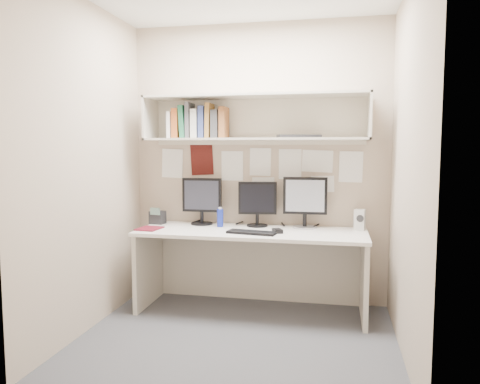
% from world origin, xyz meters
% --- Properties ---
extents(floor, '(2.40, 2.00, 0.01)m').
position_xyz_m(floor, '(0.00, 0.00, 0.00)').
color(floor, '#434448').
rests_on(floor, ground).
extents(wall_back, '(2.40, 0.02, 2.60)m').
position_xyz_m(wall_back, '(0.00, 1.00, 1.30)').
color(wall_back, tan).
rests_on(wall_back, ground).
extents(wall_front, '(2.40, 0.02, 2.60)m').
position_xyz_m(wall_front, '(0.00, -1.00, 1.30)').
color(wall_front, tan).
rests_on(wall_front, ground).
extents(wall_left, '(0.02, 2.00, 2.60)m').
position_xyz_m(wall_left, '(-1.20, 0.00, 1.30)').
color(wall_left, tan).
rests_on(wall_left, ground).
extents(wall_right, '(0.02, 2.00, 2.60)m').
position_xyz_m(wall_right, '(1.20, 0.00, 1.30)').
color(wall_right, tan).
rests_on(wall_right, ground).
extents(desk, '(2.00, 0.70, 0.73)m').
position_xyz_m(desk, '(0.00, 0.65, 0.37)').
color(desk, white).
rests_on(desk, floor).
extents(overhead_hutch, '(2.00, 0.38, 0.40)m').
position_xyz_m(overhead_hutch, '(0.00, 0.86, 1.72)').
color(overhead_hutch, beige).
rests_on(overhead_hutch, wall_back).
extents(pinned_papers, '(1.92, 0.01, 0.48)m').
position_xyz_m(pinned_papers, '(0.00, 0.99, 1.25)').
color(pinned_papers, white).
rests_on(pinned_papers, wall_back).
extents(monitor_left, '(0.38, 0.21, 0.44)m').
position_xyz_m(monitor_left, '(-0.52, 0.87, 0.97)').
color(monitor_left, black).
rests_on(monitor_left, desk).
extents(monitor_center, '(0.35, 0.19, 0.41)m').
position_xyz_m(monitor_center, '(0.02, 0.87, 0.96)').
color(monitor_center, black).
rests_on(monitor_center, desk).
extents(monitor_right, '(0.39, 0.22, 0.46)m').
position_xyz_m(monitor_right, '(0.45, 0.87, 0.98)').
color(monitor_right, '#A5A5AA').
rests_on(monitor_right, desk).
extents(keyboard, '(0.43, 0.21, 0.02)m').
position_xyz_m(keyboard, '(0.03, 0.49, 0.74)').
color(keyboard, black).
rests_on(keyboard, desk).
extents(mouse, '(0.11, 0.13, 0.03)m').
position_xyz_m(mouse, '(0.24, 0.57, 0.75)').
color(mouse, black).
rests_on(mouse, desk).
extents(speaker, '(0.11, 0.11, 0.18)m').
position_xyz_m(speaker, '(0.93, 0.86, 0.82)').
color(speaker, beige).
rests_on(speaker, desk).
extents(blue_bottle, '(0.06, 0.06, 0.18)m').
position_xyz_m(blue_bottle, '(-0.31, 0.77, 0.82)').
color(blue_bottle, navy).
rests_on(blue_bottle, desk).
extents(maroon_notebook, '(0.21, 0.25, 0.01)m').
position_xyz_m(maroon_notebook, '(-0.90, 0.51, 0.74)').
color(maroon_notebook, maroon).
rests_on(maroon_notebook, desk).
extents(desk_phone, '(0.15, 0.13, 0.16)m').
position_xyz_m(desk_phone, '(-0.94, 0.81, 0.79)').
color(desk_phone, black).
rests_on(desk_phone, desk).
extents(book_stack, '(0.54, 0.20, 0.32)m').
position_xyz_m(book_stack, '(-0.53, 0.82, 1.68)').
color(book_stack, white).
rests_on(book_stack, overhead_hutch).
extents(hutch_tray, '(0.40, 0.26, 0.03)m').
position_xyz_m(hutch_tray, '(0.39, 0.81, 1.55)').
color(hutch_tray, black).
rests_on(hutch_tray, overhead_hutch).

